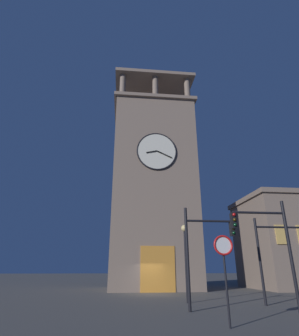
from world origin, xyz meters
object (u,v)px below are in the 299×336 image
at_px(clocktower, 153,187).
at_px(traffic_signal_far, 270,238).
at_px(no_horn_sign, 224,253).
at_px(traffic_signal_mid, 203,243).
at_px(street_lamp, 185,247).
at_px(traffic_signal_near, 276,246).

bearing_deg(clocktower, traffic_signal_far, 102.86).
distance_m(clocktower, no_horn_sign, 20.91).
height_order(traffic_signal_mid, traffic_signal_far, traffic_signal_far).
bearing_deg(traffic_signal_mid, street_lamp, -87.12).
xyz_separation_m(clocktower, street_lamp, (-0.81, 11.67, -7.44)).
distance_m(traffic_signal_near, street_lamp, 5.66).
distance_m(traffic_signal_near, no_horn_sign, 8.24).
xyz_separation_m(traffic_signal_near, traffic_signal_mid, (5.25, 1.94, -0.02)).
relative_size(clocktower, no_horn_sign, 8.13).
bearing_deg(traffic_signal_near, street_lamp, -16.45).
relative_size(street_lamp, no_horn_sign, 1.47).
bearing_deg(clocktower, traffic_signal_near, 115.17).
bearing_deg(no_horn_sign, traffic_signal_mid, -95.82).
bearing_deg(traffic_signal_near, no_horn_sign, 46.45).
bearing_deg(street_lamp, no_horn_sign, 88.25).
xyz_separation_m(traffic_signal_far, no_horn_sign, (3.28, 2.31, -0.83)).
xyz_separation_m(traffic_signal_near, no_horn_sign, (5.65, 5.95, -0.75)).
bearing_deg(street_lamp, traffic_signal_far, 120.21).
xyz_separation_m(traffic_signal_mid, street_lamp, (0.18, -3.54, 0.08)).
relative_size(traffic_signal_near, traffic_signal_mid, 0.97).
distance_m(traffic_signal_mid, no_horn_sign, 4.09).
height_order(traffic_signal_mid, no_horn_sign, traffic_signal_mid).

